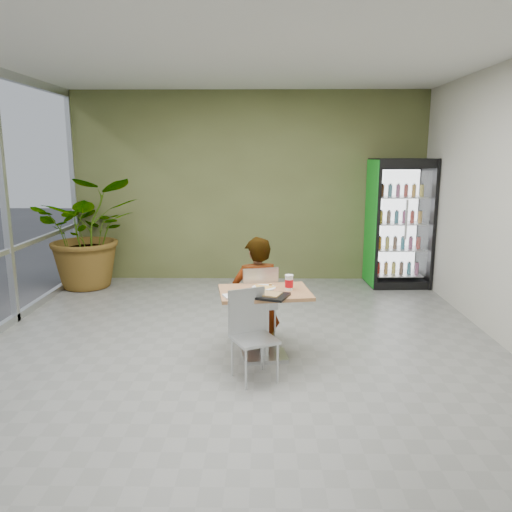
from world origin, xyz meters
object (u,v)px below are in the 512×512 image
object	(u,v)px
chair_near	(251,327)
potted_plant	(89,232)
beverage_fridge	(399,223)
chair_far	(259,299)
seated_woman	(257,303)
soda_cup	(289,283)
cafeteria_tray	(266,295)
dining_table	(265,310)

from	to	relation	value
chair_near	potted_plant	distance (m)	4.37
beverage_fridge	chair_far	bearing A→B (deg)	-133.05
seated_woman	beverage_fridge	distance (m)	3.56
soda_cup	seated_woman	bearing A→B (deg)	129.02
seated_woman	soda_cup	bearing A→B (deg)	114.47
chair_far	cafeteria_tray	bearing A→B (deg)	82.52
chair_far	beverage_fridge	distance (m)	3.56
dining_table	seated_woman	size ratio (longest dim) A/B	0.66
soda_cup	cafeteria_tray	world-z (taller)	soda_cup
soda_cup	potted_plant	xyz separation A→B (m)	(-3.13, 2.90, 0.07)
chair_near	potted_plant	xyz separation A→B (m)	(-2.73, 3.39, 0.39)
chair_near	cafeteria_tray	xyz separation A→B (m)	(0.15, 0.23, 0.25)
dining_table	chair_near	world-z (taller)	chair_near
chair_far	beverage_fridge	world-z (taller)	beverage_fridge
beverage_fridge	potted_plant	bearing A→B (deg)	179.38
cafeteria_tray	seated_woman	bearing A→B (deg)	98.60
chair_far	beverage_fridge	bearing A→B (deg)	-145.09
dining_table	seated_woman	bearing A→B (deg)	101.04
chair_far	seated_woman	xyz separation A→B (m)	(-0.02, 0.04, -0.06)
dining_table	soda_cup	bearing A→B (deg)	9.22
chair_far	soda_cup	distance (m)	0.58
chair_far	soda_cup	xyz separation A→B (m)	(0.33, -0.39, 0.29)
chair_far	seated_woman	size ratio (longest dim) A/B	0.59
soda_cup	cafeteria_tray	size ratio (longest dim) A/B	0.38
cafeteria_tray	soda_cup	bearing A→B (deg)	46.96
cafeteria_tray	potted_plant	xyz separation A→B (m)	(-2.88, 3.16, 0.14)
seated_woman	soda_cup	xyz separation A→B (m)	(0.35, -0.43, 0.35)
cafeteria_tray	beverage_fridge	distance (m)	4.01
chair_far	potted_plant	size ratio (longest dim) A/B	0.51
chair_far	chair_near	bearing A→B (deg)	70.85
seated_woman	cafeteria_tray	size ratio (longest dim) A/B	3.61
dining_table	cafeteria_tray	bearing A→B (deg)	-86.75
cafeteria_tray	chair_far	bearing A→B (deg)	97.07
beverage_fridge	potted_plant	distance (m)	5.10
chair_far	cafeteria_tray	world-z (taller)	chair_far
dining_table	seated_woman	distance (m)	0.49
chair_far	potted_plant	bearing A→B (deg)	-56.45
soda_cup	potted_plant	size ratio (longest dim) A/B	0.09
dining_table	cafeteria_tray	world-z (taller)	cafeteria_tray
potted_plant	chair_far	bearing A→B (deg)	-41.90
dining_table	beverage_fridge	world-z (taller)	beverage_fridge
beverage_fridge	potted_plant	world-z (taller)	beverage_fridge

